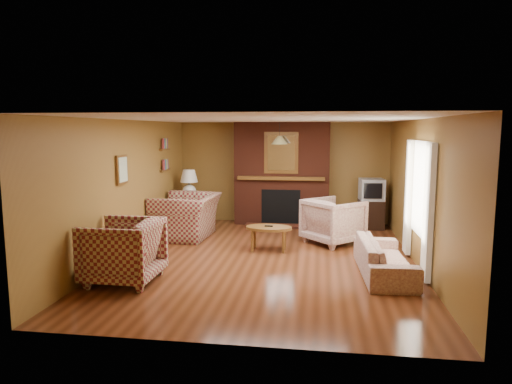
# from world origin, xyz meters

# --- Properties ---
(floor) EXTENTS (6.50, 6.50, 0.00)m
(floor) POSITION_xyz_m (0.00, 0.00, 0.00)
(floor) COLOR #4B2310
(floor) RESTS_ON ground
(ceiling) EXTENTS (6.50, 6.50, 0.00)m
(ceiling) POSITION_xyz_m (0.00, 0.00, 2.40)
(ceiling) COLOR silver
(ceiling) RESTS_ON wall_back
(wall_back) EXTENTS (6.50, 0.00, 6.50)m
(wall_back) POSITION_xyz_m (0.00, 3.25, 1.20)
(wall_back) COLOR olive
(wall_back) RESTS_ON floor
(wall_front) EXTENTS (6.50, 0.00, 6.50)m
(wall_front) POSITION_xyz_m (0.00, -3.25, 1.20)
(wall_front) COLOR olive
(wall_front) RESTS_ON floor
(wall_left) EXTENTS (0.00, 6.50, 6.50)m
(wall_left) POSITION_xyz_m (-2.50, 0.00, 1.20)
(wall_left) COLOR olive
(wall_left) RESTS_ON floor
(wall_right) EXTENTS (0.00, 6.50, 6.50)m
(wall_right) POSITION_xyz_m (2.50, 0.00, 1.20)
(wall_right) COLOR olive
(wall_right) RESTS_ON floor
(fireplace) EXTENTS (2.20, 0.82, 2.40)m
(fireplace) POSITION_xyz_m (0.00, 2.98, 1.18)
(fireplace) COLOR #511F11
(fireplace) RESTS_ON floor
(window_right) EXTENTS (0.10, 1.85, 2.00)m
(window_right) POSITION_xyz_m (2.45, -0.20, 1.13)
(window_right) COLOR silver
(window_right) RESTS_ON wall_right
(bookshelf) EXTENTS (0.09, 0.55, 0.71)m
(bookshelf) POSITION_xyz_m (-2.44, 1.90, 1.67)
(bookshelf) COLOR brown
(bookshelf) RESTS_ON wall_left
(botanical_print) EXTENTS (0.05, 0.40, 0.50)m
(botanical_print) POSITION_xyz_m (-2.47, -0.30, 1.55)
(botanical_print) COLOR brown
(botanical_print) RESTS_ON wall_left
(pendant_light) EXTENTS (0.36, 0.36, 0.48)m
(pendant_light) POSITION_xyz_m (0.00, 2.30, 2.00)
(pendant_light) COLOR black
(pendant_light) RESTS_ON ceiling
(plaid_loveseat) EXTENTS (1.25, 1.42, 0.89)m
(plaid_loveseat) POSITION_xyz_m (-1.85, 1.36, 0.45)
(plaid_loveseat) COLOR maroon
(plaid_loveseat) RESTS_ON floor
(plaid_armchair) EXTENTS (1.04, 1.01, 0.94)m
(plaid_armchair) POSITION_xyz_m (-1.95, -1.52, 0.47)
(plaid_armchair) COLOR maroon
(plaid_armchair) RESTS_ON floor
(floral_sofa) EXTENTS (0.80, 1.87, 0.54)m
(floral_sofa) POSITION_xyz_m (1.90, -0.62, 0.27)
(floral_sofa) COLOR beige
(floral_sofa) RESTS_ON floor
(floral_armchair) EXTENTS (1.37, 1.36, 0.89)m
(floral_armchair) POSITION_xyz_m (1.17, 1.25, 0.45)
(floral_armchair) COLOR beige
(floral_armchair) RESTS_ON floor
(coffee_table) EXTENTS (0.85, 0.53, 0.47)m
(coffee_table) POSITION_xyz_m (-0.03, 0.55, 0.39)
(coffee_table) COLOR brown
(coffee_table) RESTS_ON floor
(side_table) EXTENTS (0.50, 0.50, 0.64)m
(side_table) POSITION_xyz_m (-2.10, 2.45, 0.32)
(side_table) COLOR brown
(side_table) RESTS_ON floor
(table_lamp) EXTENTS (0.41, 0.41, 0.67)m
(table_lamp) POSITION_xyz_m (-2.10, 2.45, 1.02)
(table_lamp) COLOR white
(table_lamp) RESTS_ON side_table
(tv_stand) EXTENTS (0.62, 0.57, 0.65)m
(tv_stand) POSITION_xyz_m (2.05, 2.80, 0.32)
(tv_stand) COLOR black
(tv_stand) RESTS_ON floor
(crt_tv) EXTENTS (0.56, 0.56, 0.48)m
(crt_tv) POSITION_xyz_m (2.05, 2.79, 0.89)
(crt_tv) COLOR #A8AAAF
(crt_tv) RESTS_ON tv_stand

